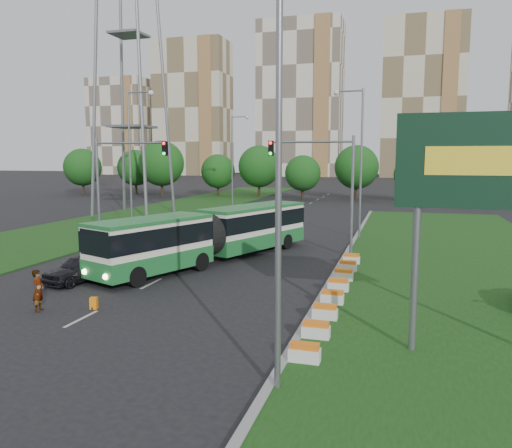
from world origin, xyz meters
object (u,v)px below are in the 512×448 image
(shopping_trolley, at_px, (94,303))
(articulated_bus, at_px, (209,234))
(transmission_pylon, at_px, (128,16))
(pedestrian, at_px, (38,290))
(traffic_mast_median, at_px, (328,176))
(car_left_near, at_px, (81,268))
(traffic_mast_left, at_px, (117,175))
(car_left_far, at_px, (151,231))
(billboard, at_px, (495,172))

(shopping_trolley, bearing_deg, articulated_bus, 69.49)
(articulated_bus, bearing_deg, transmission_pylon, 150.94)
(pedestrian, bearing_deg, traffic_mast_median, -49.29)
(articulated_bus, relative_size, car_left_near, 4.06)
(traffic_mast_median, height_order, transmission_pylon, transmission_pylon)
(traffic_mast_left, bearing_deg, car_left_far, 83.32)
(traffic_mast_median, relative_size, articulated_bus, 0.46)
(traffic_mast_left, height_order, transmission_pylon, transmission_pylon)
(billboard, xyz_separation_m, shopping_trolley, (-15.55, 1.34, -5.91))
(transmission_pylon, relative_size, articulated_bus, 2.55)
(transmission_pylon, bearing_deg, billboard, -46.52)
(traffic_mast_median, relative_size, car_left_far, 2.04)
(pedestrian, bearing_deg, articulated_bus, -31.27)
(traffic_mast_left, xyz_separation_m, car_left_far, (0.47, 4.04, -4.70))
(car_left_near, relative_size, pedestrian, 2.33)
(traffic_mast_median, bearing_deg, shopping_trolley, -118.84)
(car_left_far, height_order, shopping_trolley, car_left_far)
(traffic_mast_median, height_order, traffic_mast_left, same)
(car_left_near, relative_size, car_left_far, 1.08)
(transmission_pylon, xyz_separation_m, shopping_trolley, (16.70, -32.67, -21.74))
(traffic_mast_left, relative_size, car_left_near, 1.88)
(traffic_mast_median, relative_size, shopping_trolley, 15.37)
(pedestrian, bearing_deg, billboard, -107.51)
(car_left_far, bearing_deg, shopping_trolley, -60.39)
(traffic_mast_left, height_order, pedestrian, traffic_mast_left)
(articulated_bus, bearing_deg, traffic_mast_left, -176.96)
(traffic_mast_left, xyz_separation_m, articulated_bus, (8.18, -2.75, -3.61))
(transmission_pylon, bearing_deg, car_left_near, -65.25)
(shopping_trolley, bearing_deg, traffic_mast_median, 46.40)
(traffic_mast_median, distance_m, transmission_pylon, 34.86)
(shopping_trolley, bearing_deg, billboard, -19.67)
(billboard, distance_m, transmission_pylon, 49.47)
(traffic_mast_median, distance_m, car_left_far, 15.72)
(shopping_trolley, bearing_deg, transmission_pylon, 102.32)
(articulated_bus, distance_m, shopping_trolley, 11.07)
(billboard, bearing_deg, transmission_pylon, 133.48)
(billboard, height_order, pedestrian, billboard)
(traffic_mast_median, relative_size, transmission_pylon, 0.18)
(articulated_bus, height_order, car_left_far, articulated_bus)
(billboard, relative_size, traffic_mast_median, 1.00)
(car_left_far, relative_size, pedestrian, 2.15)
(transmission_pylon, distance_m, articulated_bus, 34.65)
(traffic_mast_left, distance_m, pedestrian, 16.03)
(billboard, height_order, transmission_pylon, transmission_pylon)
(transmission_pylon, bearing_deg, shopping_trolley, -62.92)
(car_left_near, bearing_deg, car_left_far, 117.06)
(traffic_mast_left, bearing_deg, car_left_near, -69.67)
(pedestrian, bearing_deg, transmission_pylon, 7.39)
(traffic_mast_left, relative_size, pedestrian, 4.39)
(traffic_mast_left, relative_size, transmission_pylon, 0.18)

